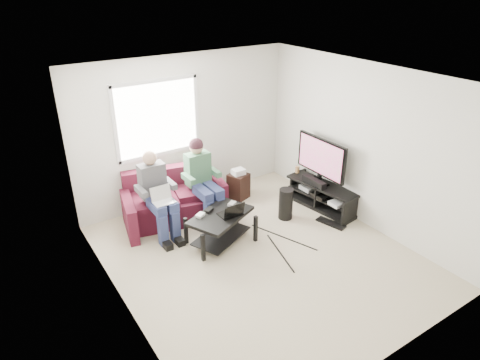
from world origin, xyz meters
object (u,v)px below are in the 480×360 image
object	(u,v)px
end_table	(238,185)
sofa	(174,201)
subwoofer	(286,204)
tv_stand	(322,197)
coffee_table	(221,222)
tv	(321,158)

from	to	relation	value
end_table	sofa	bearing A→B (deg)	179.79
end_table	subwoofer	bearing A→B (deg)	-76.22
sofa	end_table	bearing A→B (deg)	-0.21
subwoofer	tv_stand	bearing A→B (deg)	-4.64
coffee_table	tv_stand	size ratio (longest dim) A/B	0.81
sofa	subwoofer	distance (m)	1.88
tv_stand	tv	bearing A→B (deg)	91.47
sofa	end_table	size ratio (longest dim) A/B	3.34
coffee_table	tv_stand	distance (m)	2.06
sofa	tv_stand	distance (m)	2.57
sofa	coffee_table	size ratio (longest dim) A/B	1.69
sofa	tv_stand	world-z (taller)	sofa
sofa	tv_stand	xyz separation A→B (m)	(2.31, -1.12, -0.11)
sofa	coffee_table	world-z (taller)	sofa
coffee_table	end_table	size ratio (longest dim) A/B	1.98
coffee_table	end_table	xyz separation A→B (m)	(1.03, 1.07, -0.10)
coffee_table	subwoofer	distance (m)	1.29
end_table	tv	bearing A→B (deg)	-44.83
sofa	coffee_table	distance (m)	1.11
sofa	end_table	distance (m)	1.29
tv	coffee_table	bearing A→B (deg)	-178.39
sofa	tv	world-z (taller)	tv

